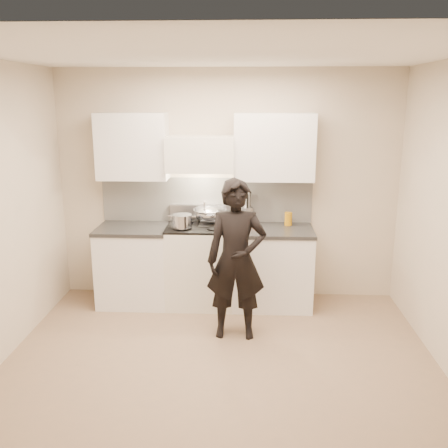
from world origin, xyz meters
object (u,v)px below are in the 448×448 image
(stove, at_px, (201,264))
(person, at_px, (236,260))
(utensil_crock, at_px, (247,214))
(wok, at_px, (210,214))
(counter_right, at_px, (272,267))

(stove, bearing_deg, person, -61.87)
(utensil_crock, bearing_deg, wok, -162.57)
(wok, bearing_deg, person, -70.31)
(counter_right, distance_m, utensil_crock, 0.68)
(stove, xyz_separation_m, person, (0.43, -0.81, 0.33))
(person, bearing_deg, wok, 109.02)
(stove, bearing_deg, utensil_crock, 23.90)
(utensil_crock, xyz_separation_m, person, (-0.10, -1.05, -0.22))
(counter_right, relative_size, wok, 1.91)
(stove, height_order, wok, wok)
(person, bearing_deg, utensil_crock, 83.83)
(counter_right, bearing_deg, utensil_crock, 141.18)
(counter_right, xyz_separation_m, person, (-0.40, -0.81, 0.35))
(utensil_crock, distance_m, person, 1.08)
(stove, relative_size, counter_right, 1.04)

